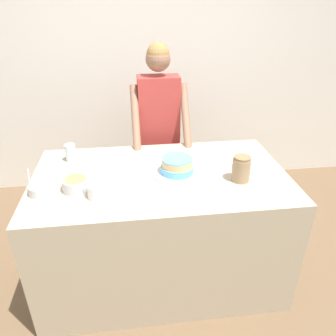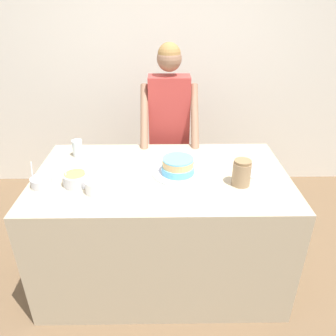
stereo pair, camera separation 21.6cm
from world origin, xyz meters
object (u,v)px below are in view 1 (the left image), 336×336
at_px(cake, 177,167).
at_px(frosting_bowl_white, 99,190).
at_px(person_baker, 159,120).
at_px(drinking_glass, 70,153).
at_px(frosting_bowl_yellow, 75,184).
at_px(ceramic_plate, 248,166).
at_px(stoneware_jar, 241,169).
at_px(frosting_bowl_pink, 39,189).

distance_m(cake, frosting_bowl_white, 0.56).
xyz_separation_m(person_baker, drinking_glass, (-0.69, -0.43, -0.06)).
relative_size(cake, frosting_bowl_yellow, 2.02).
height_order(cake, frosting_bowl_yellow, frosting_bowl_yellow).
xyz_separation_m(ceramic_plate, stoneware_jar, (-0.12, -0.18, 0.08)).
bearing_deg(stoneware_jar, cake, 159.84).
bearing_deg(drinking_glass, frosting_bowl_pink, -106.75).
height_order(cake, drinking_glass, drinking_glass).
distance_m(cake, drinking_glass, 0.80).
bearing_deg(frosting_bowl_yellow, cake, 11.42).
bearing_deg(drinking_glass, person_baker, 31.98).
bearing_deg(person_baker, frosting_bowl_white, -116.05).
distance_m(frosting_bowl_yellow, drinking_glass, 0.43).
relative_size(cake, frosting_bowl_pink, 2.11).
relative_size(frosting_bowl_pink, ceramic_plate, 0.73).
height_order(person_baker, frosting_bowl_pink, person_baker).
height_order(cake, stoneware_jar, stoneware_jar).
relative_size(cake, stoneware_jar, 2.03).
relative_size(frosting_bowl_white, stoneware_jar, 0.96).
height_order(cake, frosting_bowl_white, frosting_bowl_white).
bearing_deg(ceramic_plate, frosting_bowl_yellow, -172.02).
height_order(frosting_bowl_white, drinking_glass, frosting_bowl_white).
relative_size(frosting_bowl_pink, drinking_glass, 1.30).
relative_size(cake, ceramic_plate, 1.54).
bearing_deg(person_baker, frosting_bowl_pink, -133.45).
distance_m(cake, frosting_bowl_pink, 0.89).
height_order(person_baker, frosting_bowl_yellow, person_baker).
xyz_separation_m(cake, frosting_bowl_white, (-0.51, -0.23, -0.00)).
bearing_deg(frosting_bowl_pink, frosting_bowl_white, -12.16).
distance_m(frosting_bowl_pink, frosting_bowl_yellow, 0.22).
relative_size(frosting_bowl_pink, frosting_bowl_yellow, 0.96).
bearing_deg(frosting_bowl_white, ceramic_plate, 14.12).
xyz_separation_m(frosting_bowl_pink, drinking_glass, (0.13, 0.44, 0.03)).
xyz_separation_m(person_baker, frosting_bowl_pink, (-0.83, -0.87, -0.09)).
relative_size(cake, drinking_glass, 2.75).
relative_size(person_baker, cake, 4.73).
distance_m(person_baker, drinking_glass, 0.82).
distance_m(frosting_bowl_white, stoneware_jar, 0.91).
bearing_deg(frosting_bowl_white, person_baker, 63.95).
xyz_separation_m(person_baker, ceramic_plate, (0.56, -0.69, -0.12)).
distance_m(frosting_bowl_yellow, frosting_bowl_white, 0.17).
bearing_deg(cake, frosting_bowl_white, -156.09).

